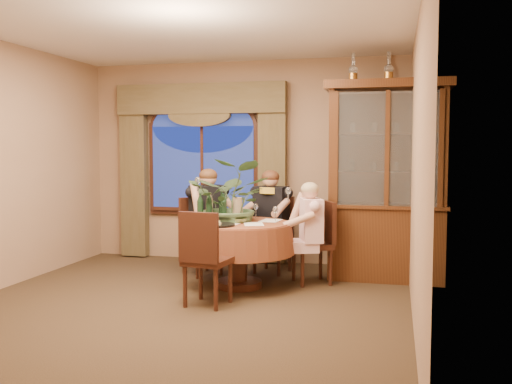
% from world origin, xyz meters
% --- Properties ---
extents(floor, '(5.00, 5.00, 0.00)m').
position_xyz_m(floor, '(0.00, 0.00, 0.00)').
color(floor, black).
rests_on(floor, ground).
extents(wall_back, '(4.50, 0.00, 4.50)m').
position_xyz_m(wall_back, '(0.00, 2.50, 1.40)').
color(wall_back, '#8F6C4E').
rests_on(wall_back, ground).
extents(wall_right, '(0.00, 5.00, 5.00)m').
position_xyz_m(wall_right, '(2.25, 0.00, 1.40)').
color(wall_right, '#8F6C4E').
rests_on(wall_right, ground).
extents(ceiling, '(5.00, 5.00, 0.00)m').
position_xyz_m(ceiling, '(0.00, 0.00, 2.80)').
color(ceiling, white).
rests_on(ceiling, wall_back).
extents(window, '(1.62, 0.10, 1.32)m').
position_xyz_m(window, '(-0.60, 2.43, 1.30)').
color(window, navy).
rests_on(window, wall_back).
extents(arched_transom, '(1.60, 0.06, 0.44)m').
position_xyz_m(arched_transom, '(-0.60, 2.43, 2.08)').
color(arched_transom, navy).
rests_on(arched_transom, wall_back).
extents(drapery_left, '(0.38, 0.14, 2.32)m').
position_xyz_m(drapery_left, '(-1.63, 2.38, 1.18)').
color(drapery_left, '#4A3E21').
rests_on(drapery_left, floor).
extents(drapery_right, '(0.38, 0.14, 2.32)m').
position_xyz_m(drapery_right, '(0.43, 2.38, 1.18)').
color(drapery_right, '#4A3E21').
rests_on(drapery_right, floor).
extents(swag_valance, '(2.45, 0.16, 0.42)m').
position_xyz_m(swag_valance, '(-0.60, 2.35, 2.28)').
color(swag_valance, '#4A3E21').
rests_on(swag_valance, wall_back).
extents(dining_table, '(1.63, 1.63, 0.75)m').
position_xyz_m(dining_table, '(0.35, 0.96, 0.38)').
color(dining_table, maroon).
rests_on(dining_table, floor).
extents(china_cabinet, '(1.47, 0.58, 2.39)m').
position_xyz_m(china_cabinet, '(1.97, 1.75, 1.19)').
color(china_cabinet, '#381D0E').
rests_on(china_cabinet, floor).
extents(oil_lamp_left, '(0.11, 0.11, 0.34)m').
position_xyz_m(oil_lamp_left, '(1.55, 1.75, 2.56)').
color(oil_lamp_left, '#A5722D').
rests_on(oil_lamp_left, china_cabinet).
extents(oil_lamp_center, '(0.11, 0.11, 0.34)m').
position_xyz_m(oil_lamp_center, '(1.97, 1.75, 2.56)').
color(oil_lamp_center, '#A5722D').
rests_on(oil_lamp_center, china_cabinet).
extents(oil_lamp_right, '(0.11, 0.11, 0.34)m').
position_xyz_m(oil_lamp_right, '(2.39, 1.75, 2.56)').
color(oil_lamp_right, '#A5722D').
rests_on(oil_lamp_right, china_cabinet).
extents(chair_right, '(0.56, 0.56, 0.96)m').
position_xyz_m(chair_right, '(1.13, 1.35, 0.48)').
color(chair_right, black).
rests_on(chair_right, floor).
extents(chair_back_right, '(0.50, 0.50, 0.96)m').
position_xyz_m(chair_back_right, '(0.55, 1.82, 0.48)').
color(chair_back_right, black).
rests_on(chair_back_right, floor).
extents(chair_back, '(0.59, 0.59, 0.96)m').
position_xyz_m(chair_back, '(-0.28, 1.48, 0.48)').
color(chair_back, black).
rests_on(chair_back, floor).
extents(chair_front_left, '(0.47, 0.47, 0.96)m').
position_xyz_m(chair_front_left, '(0.24, 0.17, 0.48)').
color(chair_front_left, black).
rests_on(chair_front_left, floor).
extents(person_pink, '(0.52, 0.54, 1.21)m').
position_xyz_m(person_pink, '(1.14, 1.24, 0.60)').
color(person_pink, beige).
rests_on(person_pink, floor).
extents(person_back, '(0.65, 0.65, 1.34)m').
position_xyz_m(person_back, '(-0.21, 1.52, 0.67)').
color(person_back, black).
rests_on(person_back, floor).
extents(person_scarf, '(0.56, 0.53, 1.32)m').
position_xyz_m(person_scarf, '(0.54, 1.78, 0.66)').
color(person_scarf, black).
rests_on(person_scarf, floor).
extents(stoneware_vase, '(0.14, 0.14, 0.27)m').
position_xyz_m(stoneware_vase, '(0.29, 1.09, 0.89)').
color(stoneware_vase, '#8C775B').
rests_on(stoneware_vase, dining_table).
extents(centerpiece_plant, '(0.94, 1.04, 0.81)m').
position_xyz_m(centerpiece_plant, '(0.23, 1.08, 1.36)').
color(centerpiece_plant, '#3B5634').
rests_on(centerpiece_plant, dining_table).
extents(olive_bowl, '(0.17, 0.17, 0.05)m').
position_xyz_m(olive_bowl, '(0.37, 0.90, 0.78)').
color(olive_bowl, '#545D2D').
rests_on(olive_bowl, dining_table).
extents(cheese_platter, '(0.37, 0.37, 0.02)m').
position_xyz_m(cheese_platter, '(0.21, 0.61, 0.76)').
color(cheese_platter, black).
rests_on(cheese_platter, dining_table).
extents(wine_bottle_0, '(0.07, 0.07, 0.33)m').
position_xyz_m(wine_bottle_0, '(0.00, 0.92, 0.92)').
color(wine_bottle_0, black).
rests_on(wine_bottle_0, dining_table).
extents(wine_bottle_1, '(0.07, 0.07, 0.33)m').
position_xyz_m(wine_bottle_1, '(-0.08, 0.86, 0.92)').
color(wine_bottle_1, black).
rests_on(wine_bottle_1, dining_table).
extents(wine_bottle_2, '(0.07, 0.07, 0.33)m').
position_xyz_m(wine_bottle_2, '(-0.03, 1.05, 0.92)').
color(wine_bottle_2, tan).
rests_on(wine_bottle_2, dining_table).
extents(wine_bottle_3, '(0.07, 0.07, 0.33)m').
position_xyz_m(wine_bottle_3, '(0.09, 1.14, 0.92)').
color(wine_bottle_3, black).
rests_on(wine_bottle_3, dining_table).
extents(wine_bottle_4, '(0.07, 0.07, 0.33)m').
position_xyz_m(wine_bottle_4, '(0.18, 0.91, 0.92)').
color(wine_bottle_4, black).
rests_on(wine_bottle_4, dining_table).
extents(tasting_paper_0, '(0.29, 0.35, 0.00)m').
position_xyz_m(tasting_paper_0, '(0.56, 0.82, 0.75)').
color(tasting_paper_0, white).
rests_on(tasting_paper_0, dining_table).
extents(tasting_paper_1, '(0.24, 0.32, 0.00)m').
position_xyz_m(tasting_paper_1, '(0.67, 1.17, 0.75)').
color(tasting_paper_1, white).
rests_on(tasting_paper_1, dining_table).
extents(tasting_paper_2, '(0.24, 0.32, 0.00)m').
position_xyz_m(tasting_paper_2, '(0.28, 0.72, 0.75)').
color(tasting_paper_2, white).
rests_on(tasting_paper_2, dining_table).
extents(wine_glass_person_pink, '(0.07, 0.07, 0.18)m').
position_xyz_m(wine_glass_person_pink, '(0.74, 1.10, 0.84)').
color(wine_glass_person_pink, silver).
rests_on(wine_glass_person_pink, dining_table).
extents(wine_glass_person_back, '(0.07, 0.07, 0.18)m').
position_xyz_m(wine_glass_person_back, '(0.05, 1.25, 0.84)').
color(wine_glass_person_back, silver).
rests_on(wine_glass_person_back, dining_table).
extents(wine_glass_person_scarf, '(0.07, 0.07, 0.18)m').
position_xyz_m(wine_glass_person_scarf, '(0.44, 1.36, 0.84)').
color(wine_glass_person_scarf, silver).
rests_on(wine_glass_person_scarf, dining_table).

